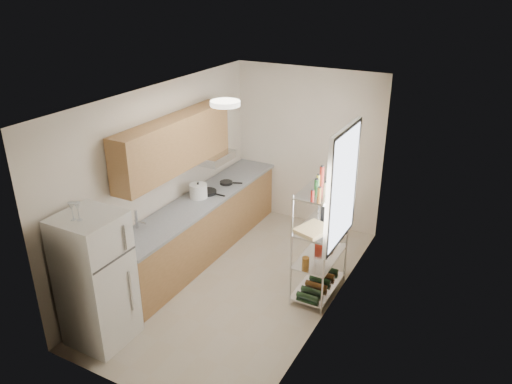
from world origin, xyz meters
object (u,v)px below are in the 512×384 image
at_px(frying_pan_large, 207,192).
at_px(refrigerator, 96,280).
at_px(espresso_machine, 329,205).
at_px(cutting_board, 313,229).
at_px(rice_cooker, 198,191).

bearing_deg(frying_pan_large, refrigerator, -87.26).
height_order(refrigerator, espresso_machine, refrigerator).
height_order(frying_pan_large, cutting_board, cutting_board).
relative_size(frying_pan_large, cutting_board, 0.65).
distance_m(refrigerator, rice_cooker, 2.19).
height_order(refrigerator, rice_cooker, refrigerator).
relative_size(refrigerator, cutting_board, 3.77).
bearing_deg(espresso_machine, frying_pan_large, 163.84).
height_order(rice_cooker, frying_pan_large, rice_cooker).
distance_m(cutting_board, espresso_machine, 0.47).
distance_m(refrigerator, cutting_board, 2.61).
bearing_deg(cutting_board, refrigerator, -134.99).
bearing_deg(refrigerator, cutting_board, 45.01).
xyz_separation_m(refrigerator, cutting_board, (1.84, 1.84, 0.24)).
distance_m(frying_pan_large, espresso_machine, 1.94).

